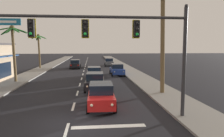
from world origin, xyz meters
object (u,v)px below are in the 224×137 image
(palm_left_second, at_px, (13,40))
(palm_left_third, at_px, (39,44))
(sedan_fifth_in_queue, at_px, (94,73))
(sedan_oncoming_far, at_px, (75,64))
(palm_right_second, at_px, (163,16))
(sedan_parked_nearest_kerb, at_px, (109,62))
(sedan_lead_at_stop_bar, at_px, (101,95))
(sedan_parked_mid_kerb, at_px, (117,69))
(traffic_signal_mast, at_px, (116,37))
(sedan_third_in_queue, at_px, (95,81))

(palm_left_second, bearing_deg, palm_left_third, 93.23)
(sedan_fifth_in_queue, relative_size, sedan_oncoming_far, 1.00)
(sedan_oncoming_far, distance_m, palm_right_second, 25.27)
(sedan_parked_nearest_kerb, bearing_deg, sedan_fifth_in_queue, -100.55)
(sedan_parked_nearest_kerb, distance_m, palm_left_third, 14.87)
(sedan_oncoming_far, relative_size, palm_left_third, 0.68)
(sedan_fifth_in_queue, bearing_deg, palm_right_second, -54.70)
(sedan_lead_at_stop_bar, relative_size, sedan_parked_mid_kerb, 1.01)
(traffic_signal_mast, distance_m, sedan_parked_nearest_kerb, 33.57)
(sedan_fifth_in_queue, distance_m, palm_right_second, 11.80)
(traffic_signal_mast, xyz_separation_m, palm_left_second, (-10.40, 13.65, 0.15))
(sedan_fifth_in_queue, height_order, palm_left_third, palm_left_third)
(traffic_signal_mast, distance_m, sedan_oncoming_far, 29.58)
(sedan_lead_at_stop_bar, height_order, sedan_parked_mid_kerb, same)
(sedan_fifth_in_queue, xyz_separation_m, sedan_parked_mid_kerb, (3.43, 4.24, 0.00))
(sedan_third_in_queue, relative_size, sedan_parked_nearest_kerb, 1.00)
(sedan_third_in_queue, relative_size, palm_left_third, 0.69)
(sedan_lead_at_stop_bar, bearing_deg, palm_right_second, 32.25)
(sedan_parked_nearest_kerb, bearing_deg, palm_left_third, -162.60)
(palm_left_second, bearing_deg, sedan_fifth_in_queue, 5.43)
(sedan_third_in_queue, height_order, sedan_parked_nearest_kerb, same)
(sedan_parked_mid_kerb, bearing_deg, sedan_lead_at_stop_bar, -101.02)
(sedan_lead_at_stop_bar, bearing_deg, traffic_signal_mast, -75.00)
(sedan_third_in_queue, bearing_deg, palm_left_second, 151.79)
(sedan_lead_at_stop_bar, distance_m, palm_right_second, 8.91)
(sedan_parked_nearest_kerb, bearing_deg, sedan_third_in_queue, -98.09)
(sedan_third_in_queue, height_order, sedan_fifth_in_queue, same)
(sedan_lead_at_stop_bar, bearing_deg, palm_left_second, 131.54)
(sedan_lead_at_stop_bar, relative_size, sedan_fifth_in_queue, 1.01)
(sedan_third_in_queue, relative_size, sedan_parked_mid_kerb, 1.01)
(sedan_parked_mid_kerb, bearing_deg, sedan_third_in_queue, -108.77)
(sedan_parked_nearest_kerb, xyz_separation_m, sedan_parked_mid_kerb, (-0.05, -14.46, 0.00))
(sedan_fifth_in_queue, relative_size, palm_right_second, 0.45)
(sedan_fifth_in_queue, distance_m, palm_left_third, 18.09)
(traffic_signal_mast, bearing_deg, sedan_oncoming_far, 98.82)
(palm_left_second, bearing_deg, palm_right_second, -25.93)
(sedan_oncoming_far, relative_size, palm_left_second, 0.67)
(sedan_third_in_queue, xyz_separation_m, sedan_parked_nearest_kerb, (3.50, 24.60, 0.00))
(palm_right_second, bearing_deg, sedan_lead_at_stop_bar, -147.75)
(sedan_lead_at_stop_bar, xyz_separation_m, sedan_parked_mid_kerb, (3.12, 16.03, 0.00))
(sedan_fifth_in_queue, xyz_separation_m, palm_left_second, (-9.34, -0.89, 4.13))
(traffic_signal_mast, distance_m, sedan_fifth_in_queue, 15.11)
(sedan_oncoming_far, bearing_deg, traffic_signal_mast, -81.18)
(traffic_signal_mast, relative_size, sedan_oncoming_far, 2.59)
(traffic_signal_mast, xyz_separation_m, palm_left_third, (-11.26, 28.95, -0.06))
(sedan_fifth_in_queue, relative_size, sedan_parked_mid_kerb, 1.00)
(traffic_signal_mast, distance_m, palm_right_second, 8.16)
(sedan_parked_nearest_kerb, xyz_separation_m, palm_left_third, (-13.69, -4.29, 3.91))
(sedan_oncoming_far, bearing_deg, palm_right_second, -67.70)
(sedan_parked_nearest_kerb, xyz_separation_m, palm_left_second, (-12.83, -19.59, 4.13))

